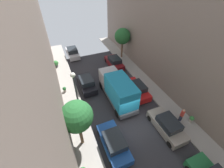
{
  "coord_description": "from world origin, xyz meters",
  "views": [
    {
      "loc": [
        -5.46,
        -7.66,
        12.78
      ],
      "look_at": [
        0.38,
        6.22,
        0.5
      ],
      "focal_mm": 23.81,
      "sensor_mm": 36.0,
      "label": 1
    }
  ],
  "objects_px": {
    "pedestrian": "(182,115)",
    "potted_plant_3": "(192,119)",
    "parked_car_right_3": "(137,89)",
    "street_tree_2": "(77,117)",
    "potted_plant_1": "(64,89)",
    "parked_car_right_4": "(114,62)",
    "lamp_post": "(76,91)",
    "parked_car_left_4": "(73,53)",
    "parked_car_right_2": "(167,125)",
    "delivery_truck": "(118,89)",
    "street_tree_1": "(122,36)",
    "parked_car_left_3": "(87,83)",
    "potted_plant_0": "(56,63)",
    "parked_car_left_2": "(114,143)"
  },
  "relations": [
    {
      "from": "pedestrian",
      "to": "potted_plant_3",
      "type": "distance_m",
      "value": 1.23
    },
    {
      "from": "parked_car_right_3",
      "to": "street_tree_2",
      "type": "bearing_deg",
      "value": -153.42
    },
    {
      "from": "parked_car_right_3",
      "to": "potted_plant_3",
      "type": "relative_size",
      "value": 5.79
    },
    {
      "from": "pedestrian",
      "to": "potted_plant_1",
      "type": "bearing_deg",
      "value": 138.04
    },
    {
      "from": "parked_car_right_4",
      "to": "lamp_post",
      "type": "bearing_deg",
      "value": -131.9
    },
    {
      "from": "parked_car_left_4",
      "to": "parked_car_right_2",
      "type": "height_order",
      "value": "same"
    },
    {
      "from": "street_tree_2",
      "to": "delivery_truck",
      "type": "bearing_deg",
      "value": 36.04
    },
    {
      "from": "potted_plant_1",
      "to": "street_tree_2",
      "type": "bearing_deg",
      "value": -87.16
    },
    {
      "from": "delivery_truck",
      "to": "potted_plant_1",
      "type": "relative_size",
      "value": 9.08
    },
    {
      "from": "parked_car_right_4",
      "to": "delivery_truck",
      "type": "relative_size",
      "value": 0.64
    },
    {
      "from": "street_tree_1",
      "to": "lamp_post",
      "type": "xyz_separation_m",
      "value": [
        -9.57,
        -10.21,
        0.14
      ]
    },
    {
      "from": "parked_car_left_3",
      "to": "parked_car_left_4",
      "type": "distance_m",
      "value": 9.19
    },
    {
      "from": "parked_car_right_3",
      "to": "delivery_truck",
      "type": "relative_size",
      "value": 0.64
    },
    {
      "from": "potted_plant_0",
      "to": "potted_plant_3",
      "type": "bearing_deg",
      "value": -54.75
    },
    {
      "from": "parked_car_right_2",
      "to": "delivery_truck",
      "type": "xyz_separation_m",
      "value": [
        -2.7,
        5.55,
        1.07
      ]
    },
    {
      "from": "street_tree_2",
      "to": "parked_car_right_3",
      "type": "bearing_deg",
      "value": 26.58
    },
    {
      "from": "parked_car_left_4",
      "to": "lamp_post",
      "type": "xyz_separation_m",
      "value": [
        -1.9,
        -13.94,
        3.19
      ]
    },
    {
      "from": "potted_plant_3",
      "to": "parked_car_right_2",
      "type": "bearing_deg",
      "value": 175.01
    },
    {
      "from": "parked_car_right_3",
      "to": "potted_plant_3",
      "type": "xyz_separation_m",
      "value": [
        2.93,
        -5.99,
        -0.17
      ]
    },
    {
      "from": "parked_car_left_3",
      "to": "lamp_post",
      "type": "xyz_separation_m",
      "value": [
        -1.9,
        -4.75,
        3.19
      ]
    },
    {
      "from": "parked_car_right_2",
      "to": "pedestrian",
      "type": "height_order",
      "value": "pedestrian"
    },
    {
      "from": "potted_plant_3",
      "to": "potted_plant_0",
      "type": "bearing_deg",
      "value": 125.25
    },
    {
      "from": "parked_car_left_4",
      "to": "parked_car_right_3",
      "type": "bearing_deg",
      "value": -67.04
    },
    {
      "from": "parked_car_left_4",
      "to": "potted_plant_1",
      "type": "bearing_deg",
      "value": -107.33
    },
    {
      "from": "parked_car_left_3",
      "to": "lamp_post",
      "type": "distance_m",
      "value": 6.03
    },
    {
      "from": "parked_car_right_2",
      "to": "potted_plant_3",
      "type": "xyz_separation_m",
      "value": [
        2.93,
        -0.26,
        -0.17
      ]
    },
    {
      "from": "potted_plant_1",
      "to": "potted_plant_3",
      "type": "relative_size",
      "value": 1.0
    },
    {
      "from": "parked_car_right_2",
      "to": "parked_car_right_3",
      "type": "bearing_deg",
      "value": 90.0
    },
    {
      "from": "pedestrian",
      "to": "parked_car_right_2",
      "type": "bearing_deg",
      "value": -172.75
    },
    {
      "from": "delivery_truck",
      "to": "pedestrian",
      "type": "relative_size",
      "value": 3.84
    },
    {
      "from": "parked_car_left_4",
      "to": "delivery_truck",
      "type": "xyz_separation_m",
      "value": [
        2.7,
        -12.92,
        1.07
      ]
    },
    {
      "from": "parked_car_left_3",
      "to": "potted_plant_3",
      "type": "distance_m",
      "value": 12.67
    },
    {
      "from": "potted_plant_1",
      "to": "parked_car_left_4",
      "type": "bearing_deg",
      "value": 72.67
    },
    {
      "from": "delivery_truck",
      "to": "lamp_post",
      "type": "bearing_deg",
      "value": -167.58
    },
    {
      "from": "parked_car_left_2",
      "to": "delivery_truck",
      "type": "bearing_deg",
      "value": 62.59
    },
    {
      "from": "parked_car_left_2",
      "to": "parked_car_right_2",
      "type": "height_order",
      "value": "same"
    },
    {
      "from": "parked_car_left_2",
      "to": "street_tree_1",
      "type": "distance_m",
      "value": 16.6
    },
    {
      "from": "street_tree_1",
      "to": "street_tree_2",
      "type": "distance_m",
      "value": 16.44
    },
    {
      "from": "parked_car_left_4",
      "to": "potted_plant_3",
      "type": "distance_m",
      "value": 20.5
    },
    {
      "from": "parked_car_left_2",
      "to": "street_tree_1",
      "type": "relative_size",
      "value": 0.85
    },
    {
      "from": "parked_car_left_4",
      "to": "parked_car_left_3",
      "type": "bearing_deg",
      "value": -90.0
    },
    {
      "from": "parked_car_left_3",
      "to": "street_tree_1",
      "type": "bearing_deg",
      "value": 35.41
    },
    {
      "from": "parked_car_right_4",
      "to": "delivery_truck",
      "type": "height_order",
      "value": "delivery_truck"
    },
    {
      "from": "parked_car_left_3",
      "to": "potted_plant_3",
      "type": "height_order",
      "value": "parked_car_left_3"
    },
    {
      "from": "potted_plant_0",
      "to": "potted_plant_1",
      "type": "height_order",
      "value": "potted_plant_0"
    },
    {
      "from": "parked_car_right_2",
      "to": "parked_car_right_3",
      "type": "distance_m",
      "value": 5.73
    },
    {
      "from": "parked_car_left_4",
      "to": "street_tree_1",
      "type": "height_order",
      "value": "street_tree_1"
    },
    {
      "from": "parked_car_right_4",
      "to": "potted_plant_0",
      "type": "xyz_separation_m",
      "value": [
        -8.49,
        3.22,
        -0.01
      ]
    },
    {
      "from": "delivery_truck",
      "to": "street_tree_1",
      "type": "bearing_deg",
      "value": 61.59
    },
    {
      "from": "street_tree_1",
      "to": "potted_plant_3",
      "type": "distance_m",
      "value": 15.36
    }
  ]
}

